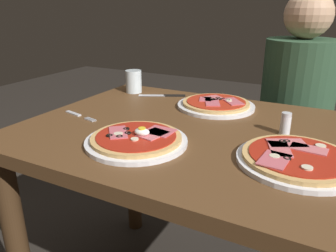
{
  "coord_description": "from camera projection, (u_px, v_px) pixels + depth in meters",
  "views": [
    {
      "loc": [
        0.33,
        -0.88,
        1.12
      ],
      "look_at": [
        -0.08,
        -0.09,
        0.79
      ],
      "focal_mm": 34.96,
      "sensor_mm": 36.0,
      "label": 1
    }
  ],
  "objects": [
    {
      "name": "water_glass_near",
      "position": [
        134.0,
        83.0,
        1.42
      ],
      "size": [
        0.07,
        0.07,
        0.1
      ],
      "color": "silver",
      "rests_on": "dining_table"
    },
    {
      "name": "pizza_foreground",
      "position": [
        137.0,
        139.0,
        0.9
      ],
      "size": [
        0.28,
        0.28,
        0.05
      ],
      "color": "white",
      "rests_on": "dining_table"
    },
    {
      "name": "pizza_across_right",
      "position": [
        298.0,
        159.0,
        0.78
      ],
      "size": [
        0.29,
        0.29,
        0.03
      ],
      "color": "white",
      "rests_on": "dining_table"
    },
    {
      "name": "dining_table",
      "position": [
        202.0,
        167.0,
        1.04
      ],
      "size": [
        1.12,
        0.8,
        0.76
      ],
      "color": "brown",
      "rests_on": "ground"
    },
    {
      "name": "diner_person",
      "position": [
        292.0,
        131.0,
        1.54
      ],
      "size": [
        0.32,
        0.32,
        1.18
      ],
      "rotation": [
        0.0,
        0.0,
        3.14
      ],
      "color": "black",
      "rests_on": "ground"
    },
    {
      "name": "salt_shaker",
      "position": [
        286.0,
        124.0,
        0.95
      ],
      "size": [
        0.03,
        0.03,
        0.07
      ],
      "color": "white",
      "rests_on": "dining_table"
    },
    {
      "name": "knife",
      "position": [
        165.0,
        95.0,
        1.37
      ],
      "size": [
        0.18,
        0.1,
        0.01
      ],
      "color": "silver",
      "rests_on": "dining_table"
    },
    {
      "name": "fork",
      "position": [
        78.0,
        115.0,
        1.13
      ],
      "size": [
        0.16,
        0.05,
        0.0
      ],
      "color": "silver",
      "rests_on": "dining_table"
    },
    {
      "name": "pizza_across_left",
      "position": [
        216.0,
        104.0,
        1.21
      ],
      "size": [
        0.28,
        0.28,
        0.03
      ],
      "color": "white",
      "rests_on": "dining_table"
    }
  ]
}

